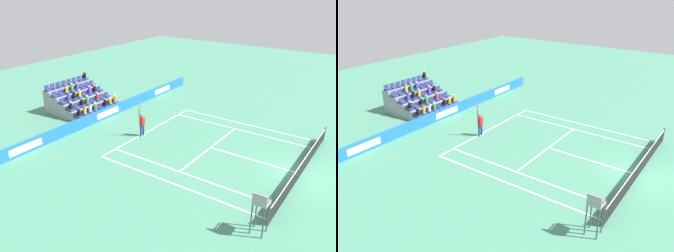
% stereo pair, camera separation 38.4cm
% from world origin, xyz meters
% --- Properties ---
extents(ground_plane, '(80.00, 80.00, 0.00)m').
position_xyz_m(ground_plane, '(0.00, 0.00, 0.00)').
color(ground_plane, '#47896B').
extents(line_baseline, '(10.97, 0.10, 0.01)m').
position_xyz_m(line_baseline, '(0.00, -11.89, 0.00)').
color(line_baseline, white).
rests_on(line_baseline, ground).
extents(line_service, '(8.23, 0.10, 0.01)m').
position_xyz_m(line_service, '(0.00, -6.40, 0.00)').
color(line_service, white).
rests_on(line_service, ground).
extents(line_centre_service, '(0.10, 6.40, 0.01)m').
position_xyz_m(line_centre_service, '(0.00, -3.20, 0.00)').
color(line_centre_service, white).
rests_on(line_centre_service, ground).
extents(line_singles_sideline_left, '(0.10, 11.89, 0.01)m').
position_xyz_m(line_singles_sideline_left, '(4.12, -5.95, 0.00)').
color(line_singles_sideline_left, white).
rests_on(line_singles_sideline_left, ground).
extents(line_singles_sideline_right, '(0.10, 11.89, 0.01)m').
position_xyz_m(line_singles_sideline_right, '(-4.12, -5.95, 0.00)').
color(line_singles_sideline_right, white).
rests_on(line_singles_sideline_right, ground).
extents(line_doubles_sideline_left, '(0.10, 11.89, 0.01)m').
position_xyz_m(line_doubles_sideline_left, '(5.49, -5.95, 0.00)').
color(line_doubles_sideline_left, white).
rests_on(line_doubles_sideline_left, ground).
extents(line_doubles_sideline_right, '(0.10, 11.89, 0.01)m').
position_xyz_m(line_doubles_sideline_right, '(-5.49, -5.95, 0.00)').
color(line_doubles_sideline_right, white).
rests_on(line_doubles_sideline_right, ground).
extents(line_centre_mark, '(0.10, 0.20, 0.01)m').
position_xyz_m(line_centre_mark, '(0.00, -11.79, 0.00)').
color(line_centre_mark, white).
rests_on(line_centre_mark, ground).
extents(sponsor_barrier, '(24.40, 0.22, 0.91)m').
position_xyz_m(sponsor_barrier, '(0.00, -16.64, 0.46)').
color(sponsor_barrier, '#1E66AD').
rests_on(sponsor_barrier, ground).
extents(tennis_net, '(11.97, 0.10, 1.07)m').
position_xyz_m(tennis_net, '(0.00, 0.00, 0.49)').
color(tennis_net, '#33383D').
rests_on(tennis_net, ground).
extents(tennis_player, '(0.52, 0.39, 2.85)m').
position_xyz_m(tennis_player, '(1.25, -11.73, 0.99)').
color(tennis_player, navy).
rests_on(tennis_player, ground).
extents(umpire_chair, '(0.70, 0.70, 2.34)m').
position_xyz_m(umpire_chair, '(6.76, -0.22, 1.52)').
color(umpire_chair, '#474C54').
rests_on(umpire_chair, ground).
extents(stadium_stand, '(4.96, 4.75, 3.00)m').
position_xyz_m(stadium_stand, '(0.00, -20.18, 0.83)').
color(stadium_stand, gray).
rests_on(stadium_stand, ground).
extents(loose_tennis_ball, '(0.07, 0.07, 0.07)m').
position_xyz_m(loose_tennis_ball, '(-0.10, -1.03, 0.03)').
color(loose_tennis_ball, '#D1E533').
rests_on(loose_tennis_ball, ground).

